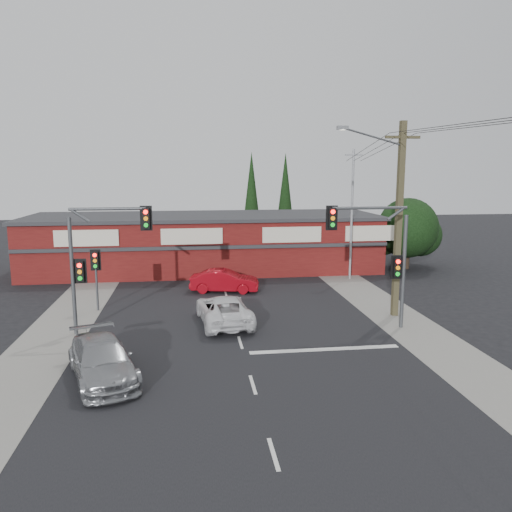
{
  "coord_description": "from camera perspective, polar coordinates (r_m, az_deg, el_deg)",
  "views": [
    {
      "loc": [
        -2.09,
        -21.28,
        7.57
      ],
      "look_at": [
        1.12,
        3.0,
        3.36
      ],
      "focal_mm": 35.0,
      "sensor_mm": 36.0,
      "label": 1
    }
  ],
  "objects": [
    {
      "name": "power_lines",
      "position": [
        21.62,
        22.33,
        12.95
      ],
      "size": [
        2.01,
        29.0,
        1.22
      ],
      "color": "black",
      "rests_on": "ground"
    },
    {
      "name": "ground",
      "position": [
        22.68,
        -1.85,
        -9.74
      ],
      "size": [
        120.0,
        120.0,
        0.0
      ],
      "primitive_type": "plane",
      "color": "black",
      "rests_on": "ground"
    },
    {
      "name": "road_strip",
      "position": [
        27.42,
        -2.9,
        -6.26
      ],
      "size": [
        14.0,
        70.0,
        0.01
      ],
      "primitive_type": "cube",
      "color": "black",
      "rests_on": "ground"
    },
    {
      "name": "tree_cluster",
      "position": [
        40.64,
        16.92,
        2.74
      ],
      "size": [
        5.9,
        5.1,
        5.5
      ],
      "color": "#2D2116",
      "rests_on": "ground"
    },
    {
      "name": "traffic_mast_left",
      "position": [
        23.96,
        -17.88,
        0.55
      ],
      "size": [
        3.77,
        0.27,
        5.97
      ],
      "color": "#47494C",
      "rests_on": "ground"
    },
    {
      "name": "verge_left",
      "position": [
        28.08,
        -20.57,
        -6.49
      ],
      "size": [
        3.0,
        70.0,
        0.02
      ],
      "primitive_type": "cube",
      "color": "gray",
      "rests_on": "ground"
    },
    {
      "name": "conifer_far",
      "position": [
        48.19,
        3.36,
        7.26
      ],
      "size": [
        1.8,
        1.8,
        9.25
      ],
      "color": "#2D2116",
      "rests_on": "ground"
    },
    {
      "name": "silver_suv",
      "position": [
        19.44,
        -17.18,
        -11.3
      ],
      "size": [
        3.53,
        5.39,
        1.45
      ],
      "primitive_type": "imported",
      "rotation": [
        0.0,
        0.0,
        0.33
      ],
      "color": "#929497",
      "rests_on": "ground"
    },
    {
      "name": "verge_right",
      "position": [
        29.32,
        13.97,
        -5.47
      ],
      "size": [
        3.0,
        70.0,
        0.02
      ],
      "primitive_type": "cube",
      "color": "gray",
      "rests_on": "ground"
    },
    {
      "name": "shop_building",
      "position": [
        38.66,
        -5.85,
        1.63
      ],
      "size": [
        27.3,
        8.4,
        4.22
      ],
      "color": "#541110",
      "rests_on": "ground"
    },
    {
      "name": "steel_pole",
      "position": [
        35.19,
        10.89,
        4.92
      ],
      "size": [
        1.2,
        0.16,
        9.0
      ],
      "color": "gray",
      "rests_on": "ground"
    },
    {
      "name": "lane_dashes",
      "position": [
        28.88,
        -3.14,
        -5.42
      ],
      "size": [
        0.12,
        50.63,
        0.01
      ],
      "color": "silver",
      "rests_on": "ground"
    },
    {
      "name": "conifer_near",
      "position": [
        45.67,
        -0.51,
        7.14
      ],
      "size": [
        1.8,
        1.8,
        9.25
      ],
      "color": "#2D2116",
      "rests_on": "ground"
    },
    {
      "name": "traffic_mast_right",
      "position": [
        24.28,
        14.19,
        0.88
      ],
      "size": [
        3.96,
        0.27,
        5.97
      ],
      "color": "#47494C",
      "rests_on": "ground"
    },
    {
      "name": "utility_pole",
      "position": [
        26.51,
        15.77,
        4.69
      ],
      "size": [
        4.38,
        0.59,
        10.0
      ],
      "color": "#4B432A",
      "rests_on": "ground"
    },
    {
      "name": "pedestal_signal",
      "position": [
        28.23,
        -17.84,
        -1.25
      ],
      "size": [
        0.55,
        0.27,
        3.38
      ],
      "color": "#47494C",
      "rests_on": "ground"
    },
    {
      "name": "white_suv",
      "position": [
        25.09,
        -3.69,
        -6.13
      ],
      "size": [
        2.83,
        5.29,
        1.41
      ],
      "primitive_type": "imported",
      "rotation": [
        0.0,
        0.0,
        3.24
      ],
      "color": "silver",
      "rests_on": "ground"
    },
    {
      "name": "stop_line",
      "position": [
        21.9,
        7.87,
        -10.52
      ],
      "size": [
        6.5,
        0.35,
        0.01
      ],
      "primitive_type": "cube",
      "color": "silver",
      "rests_on": "ground"
    },
    {
      "name": "red_sedan",
      "position": [
        31.49,
        -3.63,
        -2.85
      ],
      "size": [
        4.47,
        2.22,
        1.41
      ],
      "primitive_type": "imported",
      "rotation": [
        0.0,
        0.0,
        1.39
      ],
      "color": "maroon",
      "rests_on": "ground"
    }
  ]
}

